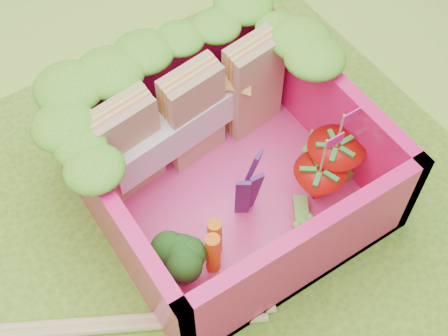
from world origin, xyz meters
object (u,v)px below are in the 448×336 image
object	(u,v)px
sandwich_stack	(194,114)
chopsticks	(45,329)
strawberry_left	(317,185)
strawberry_right	(332,164)
bento_box	(227,163)
broccoli	(180,256)

from	to	relation	value
sandwich_stack	chopsticks	bearing A→B (deg)	-156.46
strawberry_left	strawberry_right	world-z (taller)	strawberry_right
strawberry_left	chopsticks	xyz separation A→B (m)	(-1.43, 0.14, -0.16)
strawberry_left	bento_box	bearing A→B (deg)	137.94
sandwich_stack	broccoli	world-z (taller)	sandwich_stack
chopsticks	sandwich_stack	bearing A→B (deg)	23.54
bento_box	chopsticks	bearing A→B (deg)	-171.45
strawberry_left	broccoli	bearing A→B (deg)	179.00
bento_box	strawberry_left	distance (m)	0.46
bento_box	strawberry_left	xyz separation A→B (m)	(0.33, -0.30, -0.09)
sandwich_stack	strawberry_left	distance (m)	0.71
sandwich_stack	strawberry_right	bearing A→B (deg)	-50.36
sandwich_stack	bento_box	bearing A→B (deg)	-91.11
broccoli	chopsticks	xyz separation A→B (m)	(-0.66, 0.12, -0.22)
bento_box	sandwich_stack	xyz separation A→B (m)	(0.01, 0.32, 0.05)
strawberry_left	chopsticks	world-z (taller)	strawberry_left
bento_box	strawberry_right	world-z (taller)	strawberry_right
sandwich_stack	strawberry_left	xyz separation A→B (m)	(0.33, -0.62, -0.14)
strawberry_right	sandwich_stack	bearing A→B (deg)	129.64
strawberry_left	strawberry_right	distance (m)	0.15
bento_box	strawberry_left	bearing A→B (deg)	-42.06
broccoli	strawberry_left	size ratio (longest dim) A/B	0.63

